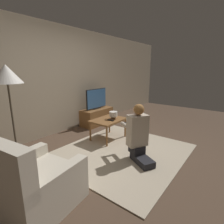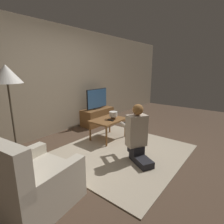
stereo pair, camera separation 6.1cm
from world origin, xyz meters
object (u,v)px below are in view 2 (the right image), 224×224
at_px(floor_lamp, 7,78).
at_px(person_kneeling, 137,134).
at_px(tv, 97,99).
at_px(coffee_table, 108,122).
at_px(table_lamp, 113,115).
at_px(armchair, 31,184).

relative_size(floor_lamp, person_kneeling, 1.66).
xyz_separation_m(tv, coffee_table, (-0.68, -0.98, -0.33)).
xyz_separation_m(tv, table_lamp, (-0.59, -1.05, -0.17)).
bearing_deg(floor_lamp, coffee_table, -20.13).
relative_size(floor_lamp, table_lamp, 9.14).
height_order(coffee_table, armchair, armchair).
bearing_deg(person_kneeling, armchair, 15.63).
bearing_deg(person_kneeling, floor_lamp, -21.81).
bearing_deg(person_kneeling, coffee_table, -83.52).
height_order(tv, coffee_table, tv).
distance_m(coffee_table, armchair, 2.19).
bearing_deg(table_lamp, person_kneeling, -118.82).
bearing_deg(floor_lamp, person_kneeling, -50.93).
distance_m(coffee_table, floor_lamp, 2.11).
height_order(tv, armchair, tv).
bearing_deg(coffee_table, armchair, -164.41).
bearing_deg(armchair, person_kneeling, -111.09).
xyz_separation_m(floor_lamp, table_lamp, (1.83, -0.71, -0.86)).
distance_m(tv, armchair, 3.23).
bearing_deg(coffee_table, tv, 55.11).
xyz_separation_m(coffee_table, table_lamp, (0.09, -0.07, 0.16)).
bearing_deg(person_kneeling, table_lamp, -89.71).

